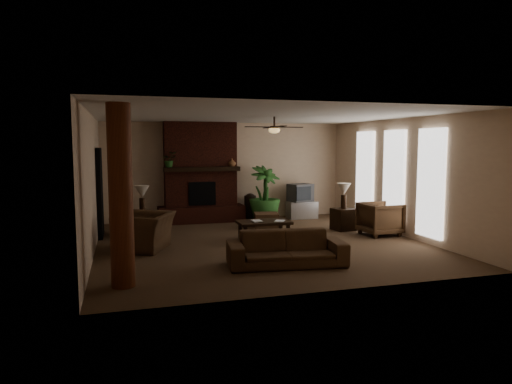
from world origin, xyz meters
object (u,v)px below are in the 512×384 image
object	(u,v)px
side_table_left	(145,224)
lamp_right	(344,191)
floor_plant	(264,206)
armchair_right	(380,217)
lamp_left	(142,194)
sofa	(286,243)
ottoman	(266,221)
floor_vase	(250,205)
armchair_left	(145,225)
side_table_right	(343,219)
tv_stand	(302,210)
log_column	(121,196)
coffee_table	(264,223)

from	to	relation	value
side_table_left	lamp_right	xyz separation A→B (m)	(4.90, -0.72, 0.73)
floor_plant	armchair_right	bearing A→B (deg)	-51.38
armchair_right	lamp_left	xyz separation A→B (m)	(-5.49, 1.62, 0.56)
sofa	armchair_right	distance (m)	3.71
ottoman	floor_plant	size ratio (longest dim) A/B	0.38
ottoman	floor_vase	distance (m)	1.51
armchair_left	side_table_right	size ratio (longest dim) A/B	2.12
tv_stand	lamp_right	world-z (taller)	lamp_right
sofa	side_table_left	bearing A→B (deg)	129.56
log_column	armchair_right	world-z (taller)	log_column
tv_stand	log_column	bearing A→B (deg)	-133.01
ottoman	side_table_right	distance (m)	1.98
armchair_right	coffee_table	world-z (taller)	armchair_right
sofa	lamp_left	xyz separation A→B (m)	(-2.37, 3.61, 0.59)
log_column	sofa	bearing A→B (deg)	9.33
coffee_table	tv_stand	world-z (taller)	tv_stand
floor_vase	lamp_left	bearing A→B (deg)	-154.63
side_table_right	floor_vase	bearing A→B (deg)	129.66
sofa	lamp_right	distance (m)	3.91
ottoman	lamp_left	world-z (taller)	lamp_left
armchair_left	lamp_left	size ratio (longest dim) A/B	1.79
coffee_table	floor_vase	xyz separation A→B (m)	(0.45, 2.79, 0.06)
sofa	floor_plant	size ratio (longest dim) A/B	1.34
armchair_right	side_table_right	bearing A→B (deg)	29.17
armchair_left	log_column	bearing A→B (deg)	13.56
floor_plant	ottoman	bearing A→B (deg)	-104.78
floor_plant	side_table_left	xyz separation A→B (m)	(-3.33, -1.04, -0.17)
sofa	armchair_left	distance (m)	3.13
ottoman	lamp_left	xyz separation A→B (m)	(-3.12, 0.02, 0.80)
tv_stand	side_table_right	world-z (taller)	side_table_right
lamp_left	side_table_right	size ratio (longest dim) A/B	1.18
floor_vase	lamp_left	world-z (taller)	lamp_left
tv_stand	floor_vase	size ratio (longest dim) A/B	1.10
log_column	lamp_left	bearing A→B (deg)	83.37
side_table_right	side_table_left	bearing A→B (deg)	171.47
side_table_right	ottoman	bearing A→B (deg)	157.79
floor_vase	floor_plant	world-z (taller)	floor_plant
floor_vase	floor_plant	distance (m)	0.55
ottoman	floor_plant	bearing A→B (deg)	75.22
ottoman	floor_plant	xyz separation A→B (m)	(0.27, 1.03, 0.24)
ottoman	tv_stand	world-z (taller)	tv_stand
floor_plant	side_table_left	bearing A→B (deg)	-162.69
tv_stand	floor_vase	bearing A→B (deg)	173.55
log_column	lamp_left	xyz separation A→B (m)	(0.47, 4.08, -0.40)
sofa	armchair_left	bearing A→B (deg)	146.77
armchair_left	side_table_right	distance (m)	5.06
log_column	ottoman	xyz separation A→B (m)	(3.60, 4.06, -1.20)
coffee_table	ottoman	xyz separation A→B (m)	(0.47, 1.30, -0.17)
coffee_table	side_table_right	xyz separation A→B (m)	(2.30, 0.56, -0.10)
side_table_left	lamp_left	world-z (taller)	lamp_left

